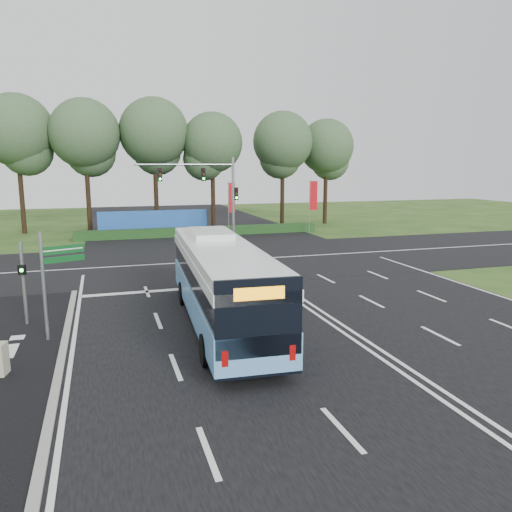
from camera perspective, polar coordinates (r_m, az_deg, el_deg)
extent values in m
plane|color=#234517|center=(22.67, 5.76, -5.96)|extent=(120.00, 120.00, 0.00)
cube|color=black|center=(22.67, 5.76, -5.91)|extent=(20.00, 120.00, 0.04)
cube|color=black|center=(33.73, -2.20, -0.47)|extent=(120.00, 14.00, 0.05)
cube|color=gray|center=(18.19, -21.29, -10.60)|extent=(0.25, 18.00, 0.12)
cube|color=#5F9FDD|center=(19.92, -3.99, -4.95)|extent=(3.29, 12.45, 1.13)
cube|color=black|center=(20.06, -3.97, -6.37)|extent=(3.26, 12.39, 0.31)
cube|color=black|center=(19.68, -4.03, -2.07)|extent=(3.18, 12.26, 0.98)
cube|color=white|center=(19.56, -4.05, -0.30)|extent=(3.29, 12.45, 0.36)
cube|color=white|center=(19.49, -4.06, 0.73)|extent=(3.21, 11.96, 0.36)
cube|color=white|center=(21.95, -5.22, 2.61)|extent=(1.82, 3.17, 0.26)
cube|color=black|center=(13.89, 0.33, -7.12)|extent=(2.49, 0.27, 2.26)
cube|color=orange|center=(13.65, 0.38, -4.29)|extent=(1.44, 0.15, 0.36)
cylinder|color=black|center=(23.27, -8.39, -4.24)|extent=(0.35, 1.08, 1.07)
cylinder|color=black|center=(23.60, -2.55, -3.93)|extent=(0.35, 1.08, 1.07)
cylinder|color=black|center=(16.25, -5.80, -10.66)|extent=(0.35, 1.08, 1.07)
cylinder|color=black|center=(16.73, 2.51, -9.99)|extent=(0.35, 1.08, 1.07)
cylinder|color=gray|center=(21.81, -25.01, -2.96)|extent=(0.14, 0.14, 3.39)
cube|color=black|center=(21.51, -25.20, -1.44)|extent=(0.32, 0.27, 0.39)
sphere|color=#19F233|center=(21.41, -25.23, -1.49)|extent=(0.14, 0.14, 0.14)
cylinder|color=gray|center=(19.47, -23.07, -3.34)|extent=(0.12, 0.12, 4.04)
cube|color=#0C4719|center=(19.42, -21.19, 0.70)|extent=(1.44, 0.59, 0.30)
cube|color=#0C4719|center=(19.47, -21.12, -0.32)|extent=(1.44, 0.59, 0.22)
cube|color=white|center=(19.38, -21.20, 0.68)|extent=(1.33, 0.50, 0.04)
cylinder|color=gray|center=(44.45, -3.15, 5.32)|extent=(0.08, 0.08, 4.93)
cube|color=red|center=(44.57, -2.77, 6.68)|extent=(0.64, 0.25, 2.63)
cylinder|color=gray|center=(46.99, 6.14, 5.59)|extent=(0.08, 0.08, 5.02)
cube|color=red|center=(46.95, 6.61, 6.88)|extent=(0.65, 0.23, 2.67)
cylinder|color=gray|center=(41.96, -2.62, 6.44)|extent=(0.24, 0.24, 7.00)
cylinder|color=gray|center=(41.04, -8.15, 10.31)|extent=(8.00, 0.16, 0.16)
cube|color=black|center=(41.31, -6.04, 9.25)|extent=(0.32, 0.28, 1.05)
cube|color=black|center=(40.77, -10.93, 9.11)|extent=(0.32, 0.28, 1.05)
cube|color=black|center=(41.99, -2.29, 7.13)|extent=(0.32, 0.28, 1.05)
cube|color=#123314|center=(45.71, -6.29, 2.80)|extent=(22.00, 1.20, 0.80)
cube|color=#1E52A7|center=(47.52, -11.64, 3.79)|extent=(10.00, 0.30, 2.20)
cylinder|color=black|center=(51.54, -25.28, 7.31)|extent=(0.44, 0.44, 9.01)
sphere|color=#30502F|center=(51.61, -25.72, 12.83)|extent=(6.64, 6.64, 6.64)
cylinder|color=black|center=(50.07, -18.68, 7.56)|extent=(0.44, 0.44, 8.78)
sphere|color=#30502F|center=(50.11, -19.01, 13.11)|extent=(6.47, 6.47, 6.47)
cylinder|color=black|center=(50.44, -11.39, 8.05)|extent=(0.44, 0.44, 9.02)
sphere|color=#30502F|center=(50.50, -11.59, 13.71)|extent=(6.64, 6.64, 6.64)
cylinder|color=black|center=(50.70, -4.94, 7.71)|extent=(0.44, 0.44, 8.12)
sphere|color=#30502F|center=(50.70, -5.02, 12.78)|extent=(5.98, 5.98, 5.98)
cylinder|color=black|center=(52.52, 3.03, 7.94)|extent=(0.44, 0.44, 8.31)
sphere|color=#30502F|center=(52.53, 3.08, 12.95)|extent=(6.13, 6.13, 6.13)
cylinder|color=black|center=(55.44, 7.95, 7.78)|extent=(0.44, 0.44, 7.93)
sphere|color=#30502F|center=(55.43, 8.06, 12.30)|extent=(5.84, 5.84, 5.84)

